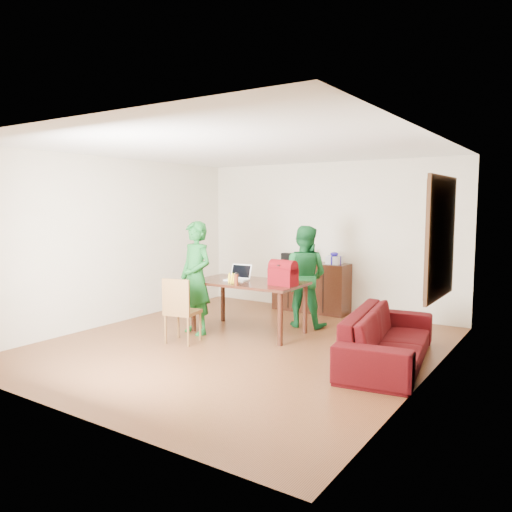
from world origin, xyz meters
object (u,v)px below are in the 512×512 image
Objects in this scene: table at (249,288)px; laptop at (237,278)px; chair at (182,323)px; person_near at (196,278)px; bottle at (236,279)px; sofa at (388,337)px; red_bag at (283,275)px; person_far at (304,276)px.

laptop is (-0.20, -0.04, 0.14)m from table.
chair is 0.55× the size of person_near.
bottle is 0.08× the size of sofa.
laptop is at bearing -170.99° from table.
chair is 2.82m from sofa.
chair is at bearing -59.21° from person_near.
red_bag is at bearing 32.65° from person_near.
sofa is (2.46, -0.24, -0.51)m from laptop.
person_far is (1.14, 1.29, -0.04)m from person_near.
sofa is (2.73, 0.71, 0.05)m from chair.
sofa is (1.75, -1.08, -0.49)m from person_far.
bottle is (0.05, -0.40, 0.19)m from table.
person_near is 4.32× the size of red_bag.
person_near is at bearing 85.18° from sofa.
chair is 1.59m from red_bag.
table is 4.35× the size of red_bag.
red_bag is at bearing 29.83° from chair.
sofa is at bearing 3.17° from bottle.
bottle is (-0.46, -1.20, 0.07)m from person_far.
red_bag reaches higher than laptop.
table is 4.66× the size of laptop.
person_far is at bearing 55.44° from table.
table is 0.96m from person_far.
sofa is at bearing 16.92° from person_near.
person_far is 4.11× the size of red_bag.
person_far reaches higher than red_bag.
person_near is at bearing 96.76° from chair.
bottle is at bearing 37.26° from chair.
person_near reaches higher than table.
bottle reaches higher than table.
red_bag reaches higher than bottle.
red_bag is at bearing -5.08° from table.
sofa is at bearing 3.27° from chair.
red_bag is (0.82, 0.00, 0.10)m from laptop.
chair is at bearing -117.40° from table.
bottle is (0.52, 0.59, 0.61)m from chair.
person_far reaches higher than sofa.
table is 0.78× the size of sofa.
sofa is at bearing 139.27° from person_far.
table is 2.31m from sofa.
laptop is 0.82m from red_bag.
red_bag reaches higher than sofa.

